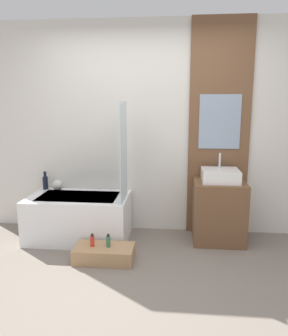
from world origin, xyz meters
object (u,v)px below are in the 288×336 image
object	(u,v)px
vase_tall_dark	(45,182)
bottle_soap_primary	(92,241)
wooden_step_bench	(104,254)
sink	(220,175)
vase_round_light	(58,185)
bottle_soap_secondary	(108,241)
bathtub	(79,217)

from	to	relation	value
vase_tall_dark	bottle_soap_primary	bearing A→B (deg)	-45.55
wooden_step_bench	bottle_soap_primary	distance (m)	0.18
sink	vase_round_light	world-z (taller)	sink
wooden_step_bench	bottle_soap_secondary	size ratio (longest dim) A/B	4.45
bathtub	vase_tall_dark	size ratio (longest dim) A/B	5.17
wooden_step_bench	bottle_soap_primary	world-z (taller)	bottle_soap_primary
vase_round_light	bottle_soap_secondary	bearing A→B (deg)	-44.55
vase_tall_dark	bottle_soap_primary	distance (m)	1.23
bathtub	vase_round_light	distance (m)	0.53
sink	bottle_soap_primary	size ratio (longest dim) A/B	3.12
wooden_step_bench	sink	xyz separation A→B (m)	(1.24, 0.64, 0.72)
wooden_step_bench	vase_tall_dark	bearing A→B (deg)	138.47
bathtub	vase_tall_dark	bearing A→B (deg)	151.94
wooden_step_bench	vase_round_light	bearing A→B (deg)	133.77
vase_round_light	bottle_soap_secondary	size ratio (longest dim) A/B	0.97
bottle_soap_secondary	vase_round_light	bearing A→B (deg)	135.45
bathtub	wooden_step_bench	bearing A→B (deg)	-52.69
bottle_soap_primary	bottle_soap_secondary	size ratio (longest dim) A/B	0.98
bottle_soap_primary	sink	bearing A→B (deg)	25.07
vase_tall_dark	bottle_soap_secondary	world-z (taller)	vase_tall_dark
bathtub	bottle_soap_secondary	world-z (taller)	bathtub
vase_tall_dark	bathtub	bearing A→B (deg)	-28.06
sink	bottle_soap_secondary	distance (m)	1.47
bathtub	bottle_soap_primary	distance (m)	0.63
wooden_step_bench	bottle_soap_secondary	xyz separation A→B (m)	(0.05, 0.00, 0.14)
sink	bottle_soap_primary	bearing A→B (deg)	-154.93
vase_round_light	bottle_soap_secondary	distance (m)	1.19
wooden_step_bench	bathtub	bearing A→B (deg)	127.31
bathtub	sink	size ratio (longest dim) A/B	2.84
sink	vase_round_light	xyz separation A→B (m)	(-2.00, 0.16, -0.20)
wooden_step_bench	vase_round_light	xyz separation A→B (m)	(-0.76, 0.80, 0.52)
bathtub	sink	xyz separation A→B (m)	(1.66, 0.08, 0.53)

